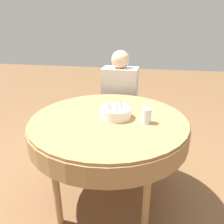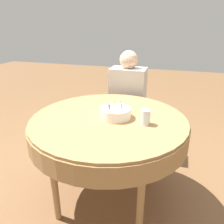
# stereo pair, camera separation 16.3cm
# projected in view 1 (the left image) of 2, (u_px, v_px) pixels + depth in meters

# --- Properties ---
(ground_plane) EXTENTS (12.00, 12.00, 0.00)m
(ground_plane) POSITION_uv_depth(u_px,v_px,m) (109.00, 198.00, 1.94)
(ground_plane) COLOR brown
(dining_table) EXTENTS (1.19, 1.19, 0.78)m
(dining_table) POSITION_uv_depth(u_px,v_px,m) (109.00, 128.00, 1.68)
(dining_table) COLOR #9E7547
(dining_table) RESTS_ON ground_plane
(chair) EXTENTS (0.40, 0.40, 0.92)m
(chair) POSITION_uv_depth(u_px,v_px,m) (121.00, 111.00, 2.56)
(chair) COLOR #4C331E
(chair) RESTS_ON ground_plane
(person) EXTENTS (0.38, 0.34, 1.18)m
(person) POSITION_uv_depth(u_px,v_px,m) (120.00, 95.00, 2.40)
(person) COLOR #DBB293
(person) RESTS_ON ground_plane
(birthday_cake) EXTENTS (0.23, 0.23, 0.12)m
(birthday_cake) POSITION_uv_depth(u_px,v_px,m) (116.00, 113.00, 1.64)
(birthday_cake) COLOR white
(birthday_cake) RESTS_ON dining_table
(drinking_glass) EXTENTS (0.07, 0.07, 0.11)m
(drinking_glass) POSITION_uv_depth(u_px,v_px,m) (147.00, 116.00, 1.54)
(drinking_glass) COLOR silver
(drinking_glass) RESTS_ON dining_table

